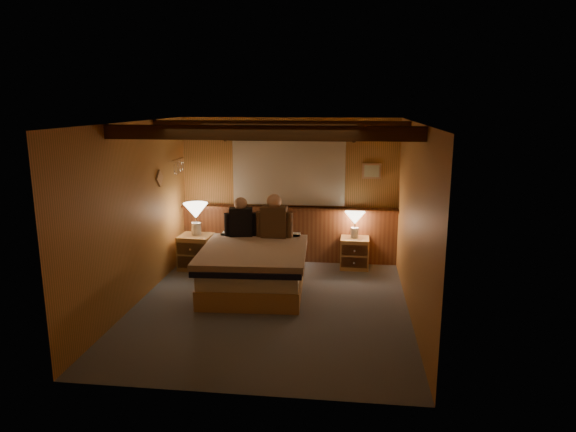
% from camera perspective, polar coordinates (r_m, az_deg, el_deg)
% --- Properties ---
extents(floor, '(4.20, 4.20, 0.00)m').
position_cam_1_polar(floor, '(6.89, -1.96, -10.01)').
color(floor, slate).
rests_on(floor, ground).
extents(ceiling, '(4.20, 4.20, 0.00)m').
position_cam_1_polar(ceiling, '(6.37, -2.12, 10.35)').
color(ceiling, tan).
rests_on(ceiling, wall_back).
extents(wall_back, '(3.60, 0.00, 3.60)m').
position_cam_1_polar(wall_back, '(8.57, 0.13, 2.86)').
color(wall_back, '#CF894A').
rests_on(wall_back, floor).
extents(wall_left, '(0.00, 4.20, 4.20)m').
position_cam_1_polar(wall_left, '(7.03, -16.69, 0.16)').
color(wall_left, '#CF894A').
rests_on(wall_left, floor).
extents(wall_right, '(0.00, 4.20, 4.20)m').
position_cam_1_polar(wall_right, '(6.50, 13.84, -0.65)').
color(wall_right, '#CF894A').
rests_on(wall_right, floor).
extents(wall_front, '(3.60, 0.00, 3.60)m').
position_cam_1_polar(wall_front, '(4.54, -6.15, -6.08)').
color(wall_front, '#CF894A').
rests_on(wall_front, floor).
extents(wainscot, '(3.60, 0.23, 0.94)m').
position_cam_1_polar(wainscot, '(8.66, 0.08, -1.88)').
color(wainscot, brown).
rests_on(wainscot, wall_back).
extents(curtain_window, '(2.18, 0.09, 1.11)m').
position_cam_1_polar(curtain_window, '(8.45, 0.08, 4.93)').
color(curtain_window, '#432610').
rests_on(curtain_window, wall_back).
extents(ceiling_beams, '(3.60, 1.65, 0.16)m').
position_cam_1_polar(ceiling_beams, '(6.52, -1.91, 9.61)').
color(ceiling_beams, '#432610').
rests_on(ceiling_beams, ceiling).
extents(coat_rail, '(0.05, 0.55, 0.24)m').
position_cam_1_polar(coat_rail, '(8.37, -12.12, 5.59)').
color(coat_rail, white).
rests_on(coat_rail, wall_left).
extents(framed_print, '(0.30, 0.04, 0.25)m').
position_cam_1_polar(framed_print, '(8.44, 9.28, 4.95)').
color(framed_print, tan).
rests_on(framed_print, wall_back).
extents(bed, '(1.54, 1.93, 0.63)m').
position_cam_1_polar(bed, '(7.40, -3.71, -5.70)').
color(bed, tan).
rests_on(bed, floor).
extents(nightstand_left, '(0.53, 0.49, 0.56)m').
position_cam_1_polar(nightstand_left, '(8.43, -10.18, -3.95)').
color(nightstand_left, tan).
rests_on(nightstand_left, floor).
extents(nightstand_right, '(0.46, 0.42, 0.50)m').
position_cam_1_polar(nightstand_right, '(8.41, 7.40, -4.10)').
color(nightstand_right, tan).
rests_on(nightstand_right, floor).
extents(lamp_left, '(0.39, 0.39, 0.51)m').
position_cam_1_polar(lamp_left, '(8.31, -10.21, 0.37)').
color(lamp_left, silver).
rests_on(lamp_left, nightstand_left).
extents(lamp_right, '(0.33, 0.33, 0.43)m').
position_cam_1_polar(lamp_right, '(8.30, 7.43, -0.39)').
color(lamp_right, silver).
rests_on(lamp_right, nightstand_right).
extents(person_left, '(0.51, 0.26, 0.63)m').
position_cam_1_polar(person_left, '(7.87, -5.25, -0.45)').
color(person_left, black).
rests_on(person_left, bed).
extents(person_right, '(0.57, 0.23, 0.69)m').
position_cam_1_polar(person_right, '(7.76, -1.54, -0.38)').
color(person_right, '#4B331E').
rests_on(person_right, bed).
extents(duffel_bag, '(0.59, 0.40, 0.39)m').
position_cam_1_polar(duffel_bag, '(8.14, -8.00, -5.25)').
color(duffel_bag, black).
rests_on(duffel_bag, floor).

